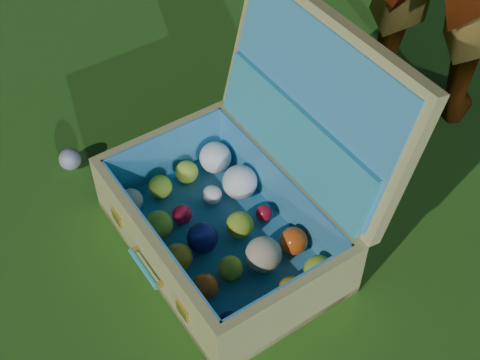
# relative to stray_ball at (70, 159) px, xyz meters

# --- Properties ---
(ground) EXTENTS (60.00, 60.00, 0.00)m
(ground) POSITION_rel_stray_ball_xyz_m (0.55, 0.11, -0.04)
(ground) COLOR #215114
(ground) RESTS_ON ground
(stray_ball) EXTENTS (0.07, 0.07, 0.07)m
(stray_ball) POSITION_rel_stray_ball_xyz_m (0.00, 0.00, 0.00)
(stray_ball) COLOR teal
(stray_ball) RESTS_ON ground
(suitcase) EXTENTS (0.85, 0.80, 0.64)m
(suitcase) POSITION_rel_stray_ball_xyz_m (0.61, 0.12, 0.14)
(suitcase) COLOR tan
(suitcase) RESTS_ON ground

